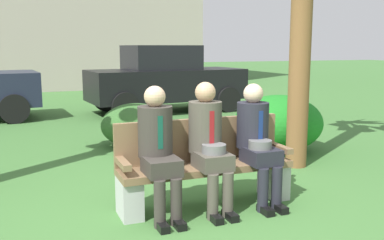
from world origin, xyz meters
name	(u,v)px	position (x,y,z in m)	size (l,w,h in m)	color
ground_plane	(188,218)	(0.00, 0.00, 0.00)	(80.00, 80.00, 0.00)	#3F6F34
park_bench	(204,166)	(0.30, 0.31, 0.42)	(1.83, 0.44, 0.90)	brown
seated_man_left	(158,145)	(-0.24, 0.18, 0.71)	(0.34, 0.72, 1.28)	#38332D
seated_man_middle	(209,140)	(0.29, 0.18, 0.72)	(0.34, 0.72, 1.30)	#4C473D
seated_man_right	(257,137)	(0.84, 0.18, 0.71)	(0.34, 0.72, 1.26)	#23232D
shrub_near_bench	(136,125)	(0.32, 3.27, 0.36)	(1.15, 1.06, 0.72)	#335F2A
shrub_mid_lawn	(278,123)	(2.34, 2.10, 0.45)	(1.43, 1.32, 0.90)	#1D7A21
parked_car_far	(165,79)	(2.01, 6.81, 0.84)	(4.03, 2.01, 1.68)	black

